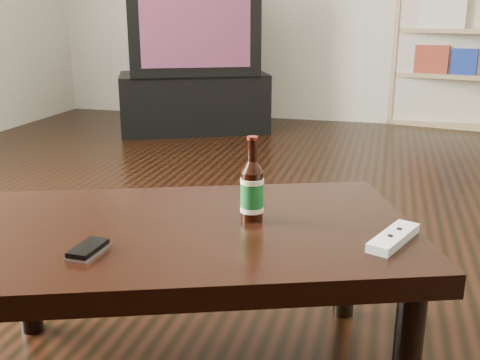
% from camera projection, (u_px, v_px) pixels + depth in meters
% --- Properties ---
extents(floor, '(5.00, 6.00, 0.01)m').
position_uv_depth(floor, '(271.00, 287.00, 1.88)').
color(floor, black).
rests_on(floor, ground).
extents(tv_stand, '(1.21, 0.94, 0.43)m').
position_uv_depth(tv_stand, '(194.00, 102.00, 4.25)').
color(tv_stand, black).
rests_on(tv_stand, floor).
extents(tv, '(1.07, 0.90, 0.69)m').
position_uv_depth(tv, '(192.00, 26.00, 4.09)').
color(tv, black).
rests_on(tv, tv_stand).
extents(bookshelf, '(0.85, 0.52, 1.47)m').
position_uv_depth(bookshelf, '(450.00, 26.00, 4.36)').
color(bookshelf, '#9C8458').
rests_on(bookshelf, floor).
extents(coffee_table, '(1.21, 0.95, 0.40)m').
position_uv_depth(coffee_table, '(190.00, 246.00, 1.34)').
color(coffee_table, black).
rests_on(coffee_table, floor).
extents(beer_bottle, '(0.06, 0.06, 0.21)m').
position_uv_depth(beer_bottle, '(252.00, 191.00, 1.35)').
color(beer_bottle, black).
rests_on(beer_bottle, coffee_table).
extents(phone, '(0.06, 0.10, 0.02)m').
position_uv_depth(phone, '(88.00, 250.00, 1.18)').
color(phone, silver).
rests_on(phone, coffee_table).
extents(remote, '(0.12, 0.19, 0.02)m').
position_uv_depth(remote, '(394.00, 238.00, 1.23)').
color(remote, silver).
rests_on(remote, coffee_table).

